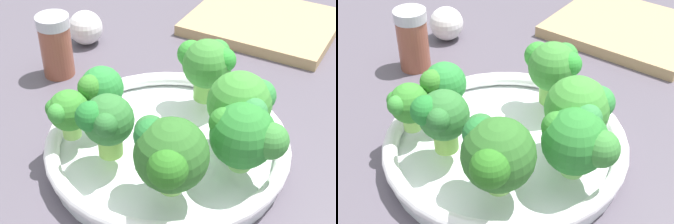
% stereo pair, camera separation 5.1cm
% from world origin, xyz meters
% --- Properties ---
extents(ground_plane, '(1.30, 1.30, 0.03)m').
position_xyz_m(ground_plane, '(0.00, 0.00, -0.01)').
color(ground_plane, '#534B58').
extents(bowl, '(0.25, 0.25, 0.03)m').
position_xyz_m(bowl, '(-0.00, 0.03, 0.01)').
color(bowl, white).
rests_on(bowl, ground_plane).
extents(broccoli_floret_0, '(0.04, 0.05, 0.05)m').
position_xyz_m(broccoli_floret_0, '(0.07, 0.10, 0.06)').
color(broccoli_floret_0, '#A0D868').
rests_on(broccoli_floret_0, bowl).
extents(broccoli_floret_1, '(0.08, 0.07, 0.07)m').
position_xyz_m(broccoli_floret_1, '(-0.05, 0.09, 0.07)').
color(broccoli_floret_1, '#8AC55A').
rests_on(broccoli_floret_1, bowl).
extents(broccoli_floret_2, '(0.07, 0.07, 0.08)m').
position_xyz_m(broccoli_floret_2, '(-0.06, -0.01, 0.07)').
color(broccoli_floret_2, '#80BD5F').
rests_on(broccoli_floret_2, bowl).
extents(broccoli_floret_3, '(0.07, 0.06, 0.07)m').
position_xyz_m(broccoli_floret_3, '(-0.08, 0.02, 0.07)').
color(broccoli_floret_3, '#8ACE69').
rests_on(broccoli_floret_3, bowl).
extents(broccoli_floret_4, '(0.05, 0.06, 0.07)m').
position_xyz_m(broccoli_floret_4, '(0.02, 0.09, 0.07)').
color(broccoli_floret_4, '#88C24D').
rests_on(broccoli_floret_4, bowl).
extents(broccoli_floret_5, '(0.05, 0.05, 0.06)m').
position_xyz_m(broccoli_floret_5, '(0.07, 0.06, 0.07)').
color(broccoli_floret_5, '#84C85F').
rests_on(broccoli_floret_5, bowl).
extents(broccoli_floret_6, '(0.06, 0.06, 0.07)m').
position_xyz_m(broccoli_floret_6, '(0.02, -0.05, 0.07)').
color(broccoli_floret_6, '#7ABB4D').
rests_on(broccoli_floret_6, bowl).
extents(cutting_board, '(0.25, 0.22, 0.02)m').
position_xyz_m(cutting_board, '(0.10, -0.28, 0.01)').
color(cutting_board, tan).
rests_on(cutting_board, ground_plane).
extents(garlic_bulb, '(0.05, 0.05, 0.05)m').
position_xyz_m(garlic_bulb, '(0.26, -0.06, 0.02)').
color(garlic_bulb, silver).
rests_on(garlic_bulb, ground_plane).
extents(pepper_shaker, '(0.04, 0.04, 0.08)m').
position_xyz_m(pepper_shaker, '(0.22, 0.01, 0.04)').
color(pepper_shaker, brown).
rests_on(pepper_shaker, ground_plane).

